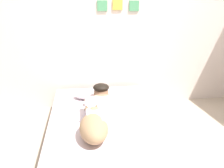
% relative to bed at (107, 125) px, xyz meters
% --- Properties ---
extents(ground_plane, '(12.98, 12.98, 0.00)m').
position_rel_bed_xyz_m(ground_plane, '(0.30, -0.59, -0.16)').
color(ground_plane, tan).
extents(back_wall, '(4.49, 0.12, 2.50)m').
position_rel_bed_xyz_m(back_wall, '(0.30, 1.10, 1.09)').
color(back_wall, silver).
rests_on(back_wall, ground).
extents(bed, '(1.33, 1.90, 0.33)m').
position_rel_bed_xyz_m(bed, '(0.00, 0.00, 0.00)').
color(bed, gray).
rests_on(bed, ground).
extents(pillow, '(0.52, 0.32, 0.11)m').
position_rel_bed_xyz_m(pillow, '(-0.12, 0.50, 0.22)').
color(pillow, silver).
rests_on(pillow, bed).
extents(person_lying, '(0.43, 0.92, 0.27)m').
position_rel_bed_xyz_m(person_lying, '(-0.04, -0.11, 0.28)').
color(person_lying, silver).
rests_on(person_lying, bed).
extents(dog, '(0.26, 0.57, 0.21)m').
position_rel_bed_xyz_m(dog, '(-0.19, -0.52, 0.27)').
color(dog, '#9E7A56').
rests_on(dog, bed).
extents(coffee_cup, '(0.12, 0.09, 0.07)m').
position_rel_bed_xyz_m(coffee_cup, '(0.10, 0.38, 0.21)').
color(coffee_cup, white).
rests_on(coffee_cup, bed).
extents(cell_phone, '(0.07, 0.14, 0.01)m').
position_rel_bed_xyz_m(cell_phone, '(0.10, -0.10, 0.17)').
color(cell_phone, black).
rests_on(cell_phone, bed).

